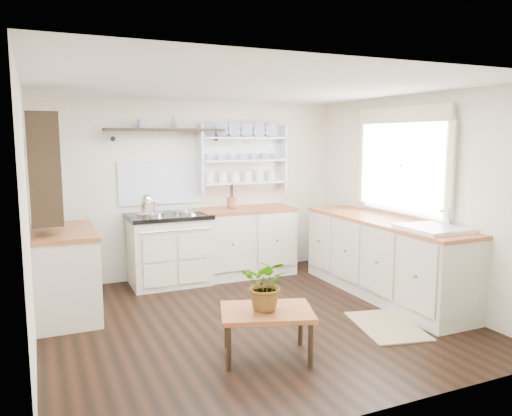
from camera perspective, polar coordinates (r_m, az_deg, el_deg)
name	(u,v)px	position (r m, az deg, el deg)	size (l,w,h in m)	color
floor	(252,320)	(5.16, -0.44, -12.64)	(4.00, 3.80, 0.01)	black
wall_back	(195,189)	(6.65, -7.01, 2.17)	(4.00, 0.02, 2.30)	silver
wall_right	(413,197)	(5.96, 17.48, 1.18)	(0.02, 3.80, 2.30)	silver
wall_left	(28,221)	(4.48, -24.63, -1.34)	(0.02, 3.80, 2.30)	silver
ceiling	(252,87)	(4.85, -0.47, 13.68)	(4.00, 3.80, 0.01)	white
window	(402,160)	(6.00, 16.33, 5.25)	(0.08, 1.55, 1.22)	white
aga_cooker	(169,249)	(6.33, -9.88, -4.59)	(0.99, 0.69, 0.92)	beige
back_cabinets	(245,241)	(6.68, -1.21, -3.74)	(1.27, 0.63, 0.90)	beige
right_cabinets	(384,257)	(5.96, 14.39, -5.44)	(0.62, 2.43, 0.90)	beige
belfast_sink	(432,240)	(5.34, 19.51, -3.48)	(0.55, 0.60, 0.45)	white
left_cabinets	(65,272)	(5.50, -20.99, -6.84)	(0.62, 1.13, 0.90)	beige
plate_rack	(241,158)	(6.80, -1.71, 5.78)	(1.20, 0.22, 0.90)	white
high_shelf	(166,131)	(6.39, -10.27, 8.68)	(1.50, 0.29, 0.16)	black
left_shelving	(44,166)	(5.34, -23.09, 4.46)	(0.28, 0.80, 1.05)	black
kettle	(147,204)	(6.05, -12.31, 0.43)	(0.18, 0.18, 0.22)	silver
utensil_crock	(231,202)	(6.60, -2.83, 0.66)	(0.11, 0.11, 0.13)	brown
center_table	(267,315)	(4.23, 1.25, -12.14)	(0.88, 0.75, 0.41)	brown
potted_plant	(267,284)	(4.15, 1.26, -8.68)	(0.40, 0.34, 0.44)	#3F7233
floor_rug	(387,326)	(5.14, 14.70, -12.90)	(0.55, 0.85, 0.02)	#927355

